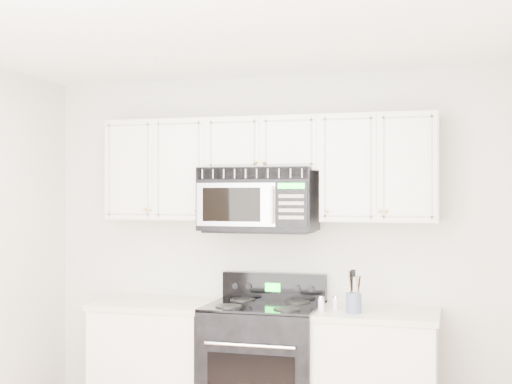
% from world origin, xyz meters
% --- Properties ---
extents(room, '(3.51, 3.51, 2.61)m').
position_xyz_m(room, '(0.00, 0.00, 1.30)').
color(room, '#9A7046').
rests_on(room, ground).
extents(base_cabinet_left, '(0.86, 0.65, 0.92)m').
position_xyz_m(base_cabinet_left, '(-0.80, 1.44, 0.43)').
color(base_cabinet_left, silver).
rests_on(base_cabinet_left, ground).
extents(base_cabinet_right, '(0.86, 0.65, 0.92)m').
position_xyz_m(base_cabinet_right, '(0.80, 1.44, 0.43)').
color(base_cabinet_right, silver).
rests_on(base_cabinet_right, ground).
extents(range, '(0.78, 0.71, 1.13)m').
position_xyz_m(range, '(0.03, 1.42, 0.48)').
color(range, black).
rests_on(range, ground).
extents(upper_cabinets, '(2.44, 0.37, 0.75)m').
position_xyz_m(upper_cabinets, '(0.00, 1.58, 1.93)').
color(upper_cabinets, silver).
rests_on(upper_cabinets, ground).
extents(microwave, '(0.82, 0.46, 0.46)m').
position_xyz_m(microwave, '(-0.05, 1.54, 1.68)').
color(microwave, black).
rests_on(microwave, ground).
extents(utensil_crock, '(0.11, 0.11, 0.28)m').
position_xyz_m(utensil_crock, '(0.67, 1.32, 0.99)').
color(utensil_crock, '#4D5A75').
rests_on(utensil_crock, base_cabinet_right).
extents(shaker_salt, '(0.04, 0.04, 0.10)m').
position_xyz_m(shaker_salt, '(0.45, 1.34, 0.97)').
color(shaker_salt, white).
rests_on(shaker_salt, base_cabinet_right).
extents(shaker_pepper, '(0.04, 0.04, 0.09)m').
position_xyz_m(shaker_pepper, '(0.53, 1.43, 0.97)').
color(shaker_pepper, white).
rests_on(shaker_pepper, base_cabinet_right).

